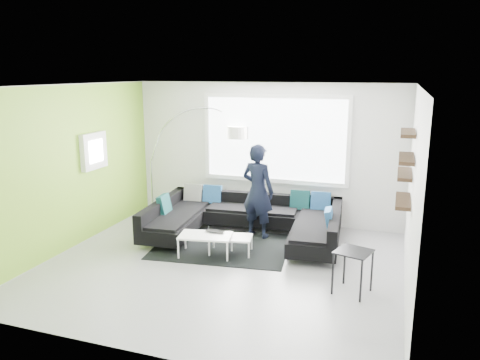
{
  "coord_description": "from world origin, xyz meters",
  "views": [
    {
      "loc": [
        2.52,
        -6.45,
        3.0
      ],
      "look_at": [
        0.01,
        0.9,
        1.2
      ],
      "focal_mm": 35.0,
      "sensor_mm": 36.0,
      "label": 1
    }
  ],
  "objects_px": {
    "coffee_table": "(218,244)",
    "side_table": "(352,272)",
    "sectional_sofa": "(245,222)",
    "arc_lamp": "(151,161)",
    "person": "(258,191)",
    "laptop": "(214,232)"
  },
  "relations": [
    {
      "from": "sectional_sofa",
      "to": "arc_lamp",
      "type": "relative_size",
      "value": 1.55
    },
    {
      "from": "side_table",
      "to": "arc_lamp",
      "type": "bearing_deg",
      "value": 151.6
    },
    {
      "from": "coffee_table",
      "to": "laptop",
      "type": "height_order",
      "value": "laptop"
    },
    {
      "from": "arc_lamp",
      "to": "laptop",
      "type": "height_order",
      "value": "arc_lamp"
    },
    {
      "from": "laptop",
      "to": "side_table",
      "type": "bearing_deg",
      "value": -15.61
    },
    {
      "from": "person",
      "to": "laptop",
      "type": "xyz_separation_m",
      "value": [
        -0.45,
        -1.05,
        -0.5
      ]
    },
    {
      "from": "side_table",
      "to": "person",
      "type": "height_order",
      "value": "person"
    },
    {
      "from": "sectional_sofa",
      "to": "coffee_table",
      "type": "xyz_separation_m",
      "value": [
        -0.18,
        -0.87,
        -0.14
      ]
    },
    {
      "from": "coffee_table",
      "to": "arc_lamp",
      "type": "xyz_separation_m",
      "value": [
        -2.19,
        1.71,
        0.97
      ]
    },
    {
      "from": "arc_lamp",
      "to": "person",
      "type": "xyz_separation_m",
      "value": [
        2.56,
        -0.65,
        -0.28
      ]
    },
    {
      "from": "sectional_sofa",
      "to": "side_table",
      "type": "bearing_deg",
      "value": -41.78
    },
    {
      "from": "coffee_table",
      "to": "side_table",
      "type": "height_order",
      "value": "side_table"
    },
    {
      "from": "sectional_sofa",
      "to": "side_table",
      "type": "xyz_separation_m",
      "value": [
        2.09,
        -1.57,
        -0.02
      ]
    },
    {
      "from": "arc_lamp",
      "to": "person",
      "type": "bearing_deg",
      "value": -23.56
    },
    {
      "from": "side_table",
      "to": "person",
      "type": "relative_size",
      "value": 0.35
    },
    {
      "from": "arc_lamp",
      "to": "laptop",
      "type": "distance_m",
      "value": 2.81
    },
    {
      "from": "sectional_sofa",
      "to": "laptop",
      "type": "relative_size",
      "value": 11.06
    },
    {
      "from": "person",
      "to": "laptop",
      "type": "bearing_deg",
      "value": 81.38
    },
    {
      "from": "coffee_table",
      "to": "side_table",
      "type": "relative_size",
      "value": 1.79
    },
    {
      "from": "coffee_table",
      "to": "arc_lamp",
      "type": "distance_m",
      "value": 2.94
    },
    {
      "from": "arc_lamp",
      "to": "laptop",
      "type": "relative_size",
      "value": 7.12
    },
    {
      "from": "arc_lamp",
      "to": "side_table",
      "type": "xyz_separation_m",
      "value": [
        4.45,
        -2.41,
        -0.84
      ]
    }
  ]
}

